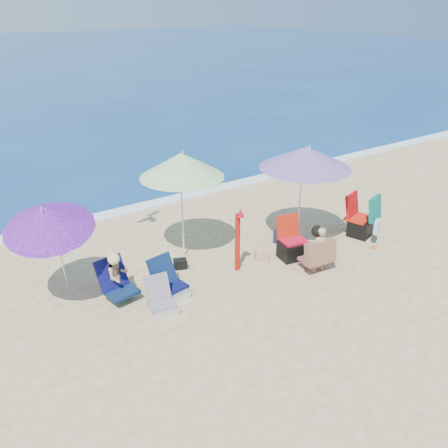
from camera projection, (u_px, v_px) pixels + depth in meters
ground at (266, 290)px, 9.43m from camera, size 120.00×120.00×0.00m
foam at (148, 205)px, 13.25m from camera, size 120.00×0.50×0.04m
umbrella_turquoise at (306, 157)px, 10.45m from camera, size 2.49×2.49×2.31m
umbrella_striped at (182, 165)px, 9.88m from camera, size 2.28×2.28×2.35m
umbrella_blue at (47, 218)px, 8.26m from camera, size 2.10×2.13×2.13m
furled_umbrella at (238, 237)px, 9.81m from camera, size 0.16×0.22×1.39m
chair_navy at (169, 287)px, 9.15m from camera, size 0.65×0.79×0.74m
chair_rainbow at (162, 303)px, 8.74m from camera, size 0.53×0.63×0.62m
camp_chair_left at (291, 246)px, 10.50m from camera, size 0.65×0.63×0.92m
camp_chair_right at (363, 221)px, 11.44m from camera, size 0.73×1.05×1.04m
person_center at (319, 250)px, 9.88m from camera, size 0.70×0.59×1.00m
person_left at (117, 276)px, 9.00m from camera, size 0.67×0.72×1.01m
bag_black_a at (180, 264)px, 10.15m from camera, size 0.32×0.28×0.20m
bag_tan at (262, 255)px, 10.46m from camera, size 0.33×0.28×0.24m
bag_navy_b at (282, 234)px, 11.29m from camera, size 0.52×0.49×0.31m
orange_item at (373, 248)px, 10.98m from camera, size 0.23×0.15×0.03m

